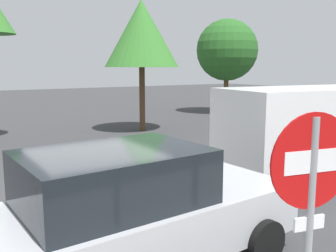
# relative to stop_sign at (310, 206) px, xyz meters

# --- Properties ---
(ground_plane) EXTENTS (80.00, 80.00, 0.00)m
(ground_plane) POSITION_rel_stop_sign_xyz_m (0.46, 5.69, -1.60)
(ground_plane) COLOR #38383A
(lane_marking_centre) EXTENTS (28.00, 0.16, 0.01)m
(lane_marking_centre) POSITION_rel_stop_sign_xyz_m (3.46, 5.69, -1.59)
(lane_marking_centre) COLOR #E0D14C
(stop_sign) EXTENTS (0.74, 0.20, 2.34)m
(stop_sign) POSITION_rel_stop_sign_xyz_m (0.00, 0.00, 0.00)
(stop_sign) COLOR gray
(stop_sign) RESTS_ON ground_plane
(white_van) EXTENTS (5.42, 2.82, 2.20)m
(white_van) POSITION_rel_stop_sign_xyz_m (5.55, 3.74, -0.33)
(white_van) COLOR white
(white_van) RESTS_ON ground_plane
(car_silver_far_lane) EXTENTS (4.68, 2.16, 1.67)m
(car_silver_far_lane) POSITION_rel_stop_sign_xyz_m (-0.42, 2.37, -0.76)
(car_silver_far_lane) COLOR #B7BABF
(car_silver_far_lane) RESTS_ON ground_plane
(tree_left_verge) EXTENTS (3.54, 3.54, 5.44)m
(tree_left_verge) POSITION_rel_stop_sign_xyz_m (12.37, 14.91, 2.06)
(tree_left_verge) COLOR #513823
(tree_left_verge) RESTS_ON ground_plane
(tree_right_verge) EXTENTS (3.08, 3.08, 5.42)m
(tree_right_verge) POSITION_rel_stop_sign_xyz_m (5.19, 12.10, 2.44)
(tree_right_verge) COLOR #513823
(tree_right_verge) RESTS_ON ground_plane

